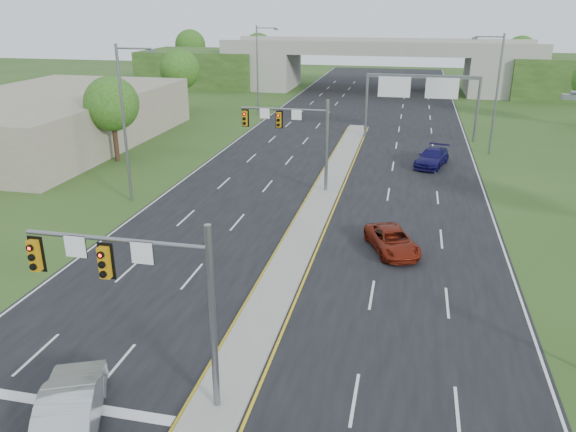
# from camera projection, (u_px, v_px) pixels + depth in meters

# --- Properties ---
(ground) EXTENTS (240.00, 240.00, 0.00)m
(ground) POSITION_uv_depth(u_px,v_px,m) (218.00, 408.00, 19.89)
(ground) COLOR #294518
(ground) RESTS_ON ground
(road) EXTENTS (24.00, 160.00, 0.02)m
(road) POSITION_uv_depth(u_px,v_px,m) (342.00, 159.00, 51.86)
(road) COLOR black
(road) RESTS_ON ground
(median) EXTENTS (2.00, 54.00, 0.16)m
(median) POSITION_uv_depth(u_px,v_px,m) (321.00, 199.00, 40.87)
(median) COLOR gray
(median) RESTS_ON road
(lane_markings) EXTENTS (23.72, 160.00, 0.01)m
(lane_markings) POSITION_uv_depth(u_px,v_px,m) (326.00, 177.00, 46.42)
(lane_markings) COLOR gold
(lane_markings) RESTS_ON road
(signal_mast_near) EXTENTS (6.62, 0.60, 7.00)m
(signal_mast_near) POSITION_uv_depth(u_px,v_px,m) (146.00, 284.00, 18.61)
(signal_mast_near) COLOR slate
(signal_mast_near) RESTS_ON ground
(signal_mast_far) EXTENTS (6.62, 0.60, 7.00)m
(signal_mast_far) POSITION_uv_depth(u_px,v_px,m) (297.00, 130.00, 41.44)
(signal_mast_far) COLOR slate
(signal_mast_far) RESTS_ON ground
(sign_gantry) EXTENTS (11.58, 0.44, 6.67)m
(sign_gantry) POSITION_uv_depth(u_px,v_px,m) (421.00, 89.00, 57.73)
(sign_gantry) COLOR slate
(sign_gantry) RESTS_ON ground
(overpass) EXTENTS (80.00, 14.00, 8.10)m
(overpass) POSITION_uv_depth(u_px,v_px,m) (378.00, 69.00, 91.72)
(overpass) COLOR gray
(overpass) RESTS_ON ground
(lightpole_l_mid) EXTENTS (2.85, 0.25, 11.00)m
(lightpole_l_mid) POSITION_uv_depth(u_px,v_px,m) (126.00, 117.00, 38.67)
(lightpole_l_mid) COLOR slate
(lightpole_l_mid) RESTS_ON ground
(lightpole_l_far) EXTENTS (2.85, 0.25, 11.00)m
(lightpole_l_far) POSITION_uv_depth(u_px,v_px,m) (259.00, 66.00, 70.65)
(lightpole_l_far) COLOR slate
(lightpole_l_far) RESTS_ON ground
(lightpole_r_far) EXTENTS (2.85, 0.25, 11.00)m
(lightpole_r_far) POSITION_uv_depth(u_px,v_px,m) (495.00, 89.00, 51.60)
(lightpole_r_far) COLOR slate
(lightpole_r_far) RESTS_ON ground
(tree_l_near) EXTENTS (4.80, 4.80, 7.60)m
(tree_l_near) POSITION_uv_depth(u_px,v_px,m) (112.00, 104.00, 49.48)
(tree_l_near) COLOR #382316
(tree_l_near) RESTS_ON ground
(tree_l_mid) EXTENTS (5.20, 5.20, 8.12)m
(tree_l_mid) POSITION_uv_depth(u_px,v_px,m) (180.00, 69.00, 73.01)
(tree_l_mid) COLOR #382316
(tree_l_mid) RESTS_ON ground
(tree_back_a) EXTENTS (6.00, 6.00, 8.85)m
(tree_back_a) POSITION_uv_depth(u_px,v_px,m) (190.00, 45.00, 111.34)
(tree_back_a) COLOR #382316
(tree_back_a) RESTS_ON ground
(tree_back_b) EXTENTS (5.60, 5.60, 8.32)m
(tree_back_b) POSITION_uv_depth(u_px,v_px,m) (258.00, 48.00, 108.64)
(tree_back_b) COLOR #382316
(tree_back_b) RESTS_ON ground
(tree_back_c) EXTENTS (5.60, 5.60, 8.32)m
(tree_back_c) POSITION_uv_depth(u_px,v_px,m) (521.00, 52.00, 98.99)
(tree_back_c) COLOR #382316
(tree_back_c) RESTS_ON ground
(commercial_building) EXTENTS (18.00, 30.00, 5.00)m
(commercial_building) POSITION_uv_depth(u_px,v_px,m) (49.00, 119.00, 57.01)
(commercial_building) COLOR gray
(commercial_building) RESTS_ON ground
(car_silver) EXTENTS (3.67, 5.40, 1.68)m
(car_silver) POSITION_uv_depth(u_px,v_px,m) (71.00, 406.00, 18.68)
(car_silver) COLOR #AEB2B6
(car_silver) RESTS_ON road
(car_far_a) EXTENTS (3.79, 5.20, 1.31)m
(car_far_a) POSITION_uv_depth(u_px,v_px,m) (392.00, 241.00, 32.27)
(car_far_a) COLOR maroon
(car_far_a) RESTS_ON road
(car_far_b) EXTENTS (3.46, 5.63, 1.52)m
(car_far_b) POSITION_uv_depth(u_px,v_px,m) (432.00, 157.00, 49.42)
(car_far_b) COLOR #100C48
(car_far_b) RESTS_ON road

